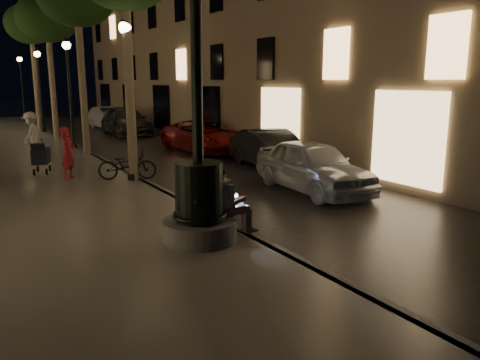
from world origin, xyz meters
TOP-DOWN VIEW (x-y plane):
  - ground at (0.00, 15.00)m, footprint 120.00×120.00m
  - cobble_lane at (3.00, 15.00)m, footprint 6.00×45.00m
  - curb_strip at (0.00, 15.00)m, footprint 0.25×45.00m
  - building_right at (10.00, 18.00)m, footprint 8.00×36.00m
  - fountain_lamppost at (-1.00, 2.00)m, footprint 1.40×1.40m
  - seated_man_laptop at (-0.39, 2.00)m, footprint 0.98×0.33m
  - tree_third at (-0.30, 20.00)m, footprint 3.00×3.00m
  - tree_far at (-0.22, 26.00)m, footprint 3.00×3.00m
  - lamp_curb_a at (-0.30, 8.00)m, footprint 0.36×0.36m
  - lamp_curb_b at (-0.30, 16.00)m, footprint 0.36×0.36m
  - lamp_curb_c at (-0.30, 24.00)m, footprint 0.36×0.36m
  - lamp_curb_d at (-0.30, 32.00)m, footprint 0.36×0.36m
  - stroller at (-2.48, 10.50)m, footprint 0.70×1.12m
  - car_front at (4.00, 4.68)m, footprint 2.17×4.54m
  - car_second at (5.06, 8.26)m, footprint 1.82×4.38m
  - car_third at (4.85, 13.17)m, footprint 2.61×5.23m
  - car_rear at (4.00, 21.90)m, footprint 2.41×5.35m
  - car_fifth at (4.00, 25.10)m, footprint 2.00×4.65m
  - pedestrian_red at (-1.88, 9.20)m, footprint 0.67×0.69m
  - pedestrian_white at (-2.17, 14.68)m, footprint 1.12×1.31m
  - bicycle at (-0.40, 8.12)m, footprint 1.84×1.28m

SIDE VIEW (x-z plane):
  - ground at x=0.00m, z-range 0.00..0.00m
  - cobble_lane at x=3.00m, z-range 0.00..0.02m
  - curb_strip at x=0.00m, z-range 0.00..0.20m
  - bicycle at x=-0.40m, z-range 0.20..1.12m
  - car_second at x=5.06m, z-range 0.00..1.41m
  - car_third at x=4.85m, z-range 0.00..1.42m
  - car_fifth at x=4.00m, z-range 0.00..1.49m
  - car_front at x=4.00m, z-range 0.00..1.50m
  - car_rear at x=4.00m, z-range 0.00..1.52m
  - stroller at x=-2.48m, z-range 0.20..1.34m
  - seated_man_laptop at x=-0.39m, z-range 0.24..1.59m
  - pedestrian_red at x=-1.88m, z-range 0.20..1.80m
  - pedestrian_white at x=-2.17m, z-range 0.20..1.96m
  - fountain_lamppost at x=-1.00m, z-range -1.39..3.81m
  - lamp_curb_a at x=-0.30m, z-range 0.83..5.64m
  - lamp_curb_b at x=-0.30m, z-range 0.83..5.64m
  - lamp_curb_c at x=-0.30m, z-range 0.83..5.64m
  - lamp_curb_d at x=-0.30m, z-range 0.83..5.64m
  - tree_third at x=-0.30m, z-range 2.54..9.74m
  - tree_far at x=-0.22m, z-range 2.68..10.18m
  - building_right at x=10.00m, z-range 0.00..15.00m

